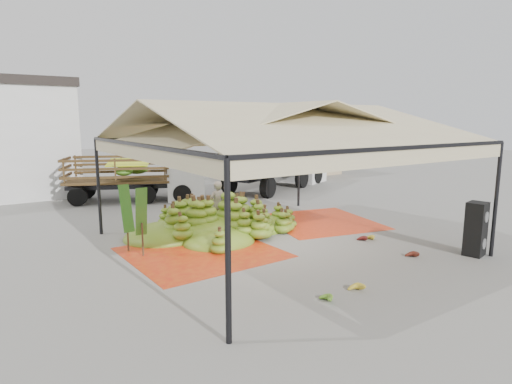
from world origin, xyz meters
TOP-DOWN VIEW (x-y plane):
  - ground at (0.00, 0.00)m, footprint 90.00×90.00m
  - canopy_tent at (0.00, 0.00)m, footprint 8.10×8.10m
  - building_tan at (10.00, 13.00)m, footprint 6.30×5.30m
  - tarp_left at (-2.22, 0.54)m, footprint 3.93×3.75m
  - tarp_right at (2.86, 1.40)m, footprint 4.26×4.39m
  - banana_heap at (-0.94, 2.16)m, footprint 5.87×4.94m
  - hand_yellow_a at (2.47, -1.16)m, footprint 0.54×0.48m
  - hand_yellow_b at (-0.74, -3.70)m, footprint 0.62×0.59m
  - hand_red_a at (2.19, -1.14)m, footprint 0.51×0.43m
  - hand_red_b at (2.11, -2.94)m, footprint 0.57×0.51m
  - hand_green at (-1.67, -3.69)m, footprint 0.53×0.46m
  - hanging_bunches at (2.42, -1.25)m, footprint 3.24×0.24m
  - speaker_stack at (3.70, -3.70)m, footprint 0.60×0.55m
  - banana_leaves at (-3.70, 1.42)m, footprint 0.96×1.36m
  - vendor at (-0.57, 2.66)m, footprint 0.60×0.43m
  - truck_left at (-0.97, 8.85)m, footprint 6.18×4.20m
  - truck_right at (6.48, 8.51)m, footprint 7.69×5.24m

SIDE VIEW (x-z plane):
  - ground at x=0.00m, z-range 0.00..0.00m
  - banana_leaves at x=-3.70m, z-range -1.85..1.85m
  - tarp_right at x=2.86m, z-range 0.00..0.01m
  - tarp_left at x=-2.22m, z-range 0.00..0.01m
  - hand_red_a at x=2.19m, z-range 0.00..0.21m
  - hand_yellow_a at x=2.47m, z-range 0.00..0.21m
  - hand_green at x=-1.67m, z-range 0.00..0.22m
  - hand_yellow_b at x=-0.74m, z-range 0.00..0.22m
  - hand_red_b at x=2.11m, z-range 0.00..0.22m
  - banana_heap at x=-0.94m, z-range 0.00..1.20m
  - speaker_stack at x=3.70m, z-range 0.00..1.43m
  - vendor at x=-0.57m, z-range 0.00..1.57m
  - truck_left at x=-0.97m, z-range 0.23..2.25m
  - truck_right at x=6.48m, z-range 0.29..2.80m
  - building_tan at x=10.00m, z-range 0.02..4.12m
  - hanging_bunches at x=2.42m, z-range 2.52..2.72m
  - canopy_tent at x=0.00m, z-range 1.30..5.30m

